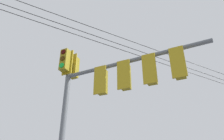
% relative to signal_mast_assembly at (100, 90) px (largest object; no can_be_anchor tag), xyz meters
% --- Properties ---
extents(signal_mast_assembly, '(4.13, 4.16, 7.17)m').
position_rel_signal_mast_assembly_xyz_m(signal_mast_assembly, '(0.00, 0.00, 0.00)').
color(signal_mast_assembly, slate).
rests_on(signal_mast_assembly, ground).
extents(overhead_wire_span, '(20.06, 3.28, 1.19)m').
position_rel_signal_mast_assembly_xyz_m(overhead_wire_span, '(-0.09, 1.17, 3.24)').
color(overhead_wire_span, black).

